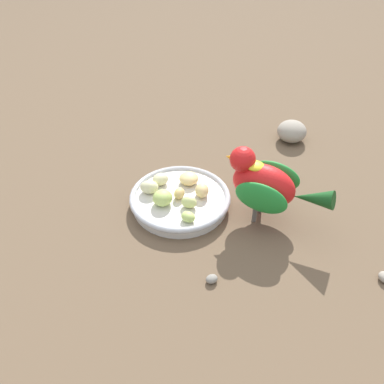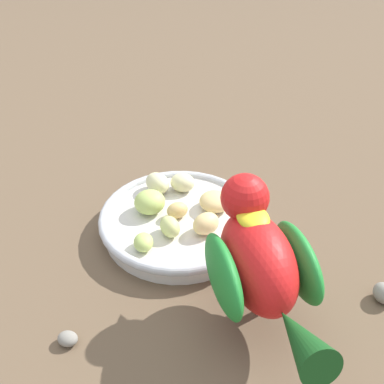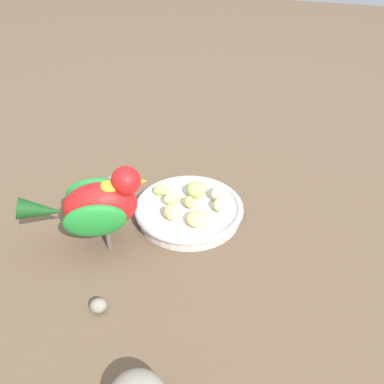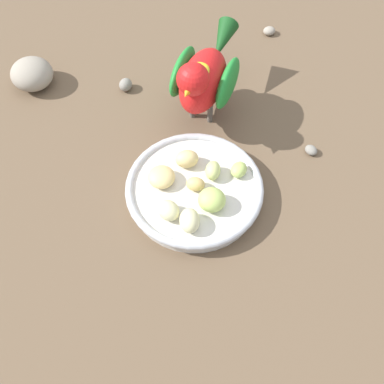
{
  "view_description": "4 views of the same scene",
  "coord_description": "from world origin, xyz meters",
  "px_view_note": "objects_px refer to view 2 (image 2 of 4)",
  "views": [
    {
      "loc": [
        -0.57,
        0.29,
        0.55
      ],
      "look_at": [
        -0.05,
        -0.04,
        0.04
      ],
      "focal_mm": 39.69,
      "sensor_mm": 36.0,
      "label": 1
    },
    {
      "loc": [
        -0.45,
        -0.16,
        0.38
      ],
      "look_at": [
        -0.0,
        -0.04,
        0.04
      ],
      "focal_mm": 43.6,
      "sensor_mm": 36.0,
      "label": 2
    },
    {
      "loc": [
        0.16,
        -0.57,
        0.47
      ],
      "look_at": [
        -0.03,
        -0.01,
        0.04
      ],
      "focal_mm": 38.08,
      "sensor_mm": 36.0,
      "label": 3
    },
    {
      "loc": [
        0.22,
        0.26,
        0.59
      ],
      "look_at": [
        -0.01,
        -0.01,
        0.05
      ],
      "focal_mm": 45.28,
      "sensor_mm": 36.0,
      "label": 4
    }
  ],
  "objects_px": {
    "pebble_2": "(68,339)",
    "apple_piece_2": "(215,200)",
    "apple_piece_1": "(206,224)",
    "parrot": "(260,261)",
    "apple_piece_7": "(143,242)",
    "apple_piece_0": "(177,210)",
    "apple_piece_3": "(170,227)",
    "apple_piece_6": "(183,183)",
    "apple_piece_5": "(157,183)",
    "apple_piece_4": "(150,202)",
    "feeding_bowl": "(179,221)",
    "pebble_0": "(384,293)"
  },
  "relations": [
    {
      "from": "pebble_2",
      "to": "apple_piece_2",
      "type": "bearing_deg",
      "value": -23.35
    },
    {
      "from": "apple_piece_1",
      "to": "pebble_2",
      "type": "distance_m",
      "value": 0.2
    },
    {
      "from": "apple_piece_1",
      "to": "parrot",
      "type": "relative_size",
      "value": 0.18
    },
    {
      "from": "apple_piece_2",
      "to": "apple_piece_7",
      "type": "distance_m",
      "value": 0.11
    },
    {
      "from": "apple_piece_1",
      "to": "apple_piece_7",
      "type": "xyz_separation_m",
      "value": [
        -0.05,
        0.06,
        -0.0
      ]
    },
    {
      "from": "apple_piece_0",
      "to": "parrot",
      "type": "distance_m",
      "value": 0.17
    },
    {
      "from": "apple_piece_3",
      "to": "parrot",
      "type": "bearing_deg",
      "value": -125.44
    },
    {
      "from": "parrot",
      "to": "apple_piece_3",
      "type": "bearing_deg",
      "value": 25.17
    },
    {
      "from": "apple_piece_1",
      "to": "apple_piece_2",
      "type": "relative_size",
      "value": 0.87
    },
    {
      "from": "apple_piece_6",
      "to": "apple_piece_7",
      "type": "bearing_deg",
      "value": 174.87
    },
    {
      "from": "apple_piece_0",
      "to": "apple_piece_6",
      "type": "relative_size",
      "value": 0.83
    },
    {
      "from": "apple_piece_7",
      "to": "apple_piece_2",
      "type": "bearing_deg",
      "value": -32.63
    },
    {
      "from": "apple_piece_5",
      "to": "pebble_2",
      "type": "xyz_separation_m",
      "value": [
        -0.23,
        0.01,
        -0.03
      ]
    },
    {
      "from": "apple_piece_5",
      "to": "pebble_2",
      "type": "height_order",
      "value": "apple_piece_5"
    },
    {
      "from": "apple_piece_4",
      "to": "feeding_bowl",
      "type": "bearing_deg",
      "value": -91.79
    },
    {
      "from": "apple_piece_0",
      "to": "apple_piece_3",
      "type": "bearing_deg",
      "value": -178.15
    },
    {
      "from": "feeding_bowl",
      "to": "apple_piece_1",
      "type": "xyz_separation_m",
      "value": [
        -0.02,
        -0.04,
        0.02
      ]
    },
    {
      "from": "apple_piece_3",
      "to": "apple_piece_6",
      "type": "distance_m",
      "value": 0.09
    },
    {
      "from": "apple_piece_0",
      "to": "pebble_0",
      "type": "bearing_deg",
      "value": -102.08
    },
    {
      "from": "parrot",
      "to": "pebble_2",
      "type": "height_order",
      "value": "parrot"
    },
    {
      "from": "feeding_bowl",
      "to": "pebble_0",
      "type": "bearing_deg",
      "value": -102.28
    },
    {
      "from": "apple_piece_1",
      "to": "apple_piece_4",
      "type": "bearing_deg",
      "value": 75.43
    },
    {
      "from": "apple_piece_2",
      "to": "parrot",
      "type": "bearing_deg",
      "value": -153.16
    },
    {
      "from": "apple_piece_7",
      "to": "pebble_0",
      "type": "bearing_deg",
      "value": -87.25
    },
    {
      "from": "apple_piece_7",
      "to": "pebble_0",
      "type": "height_order",
      "value": "apple_piece_7"
    },
    {
      "from": "apple_piece_0",
      "to": "apple_piece_5",
      "type": "distance_m",
      "value": 0.06
    },
    {
      "from": "apple_piece_6",
      "to": "feeding_bowl",
      "type": "bearing_deg",
      "value": -168.42
    },
    {
      "from": "apple_piece_0",
      "to": "apple_piece_1",
      "type": "bearing_deg",
      "value": -114.25
    },
    {
      "from": "apple_piece_1",
      "to": "apple_piece_6",
      "type": "bearing_deg",
      "value": 33.89
    },
    {
      "from": "apple_piece_5",
      "to": "pebble_0",
      "type": "bearing_deg",
      "value": -108.97
    },
    {
      "from": "pebble_2",
      "to": "apple_piece_1",
      "type": "bearing_deg",
      "value": -29.11
    },
    {
      "from": "parrot",
      "to": "pebble_2",
      "type": "xyz_separation_m",
      "value": [
        -0.07,
        0.17,
        -0.08
      ]
    },
    {
      "from": "apple_piece_6",
      "to": "parrot",
      "type": "distance_m",
      "value": 0.21
    },
    {
      "from": "feeding_bowl",
      "to": "apple_piece_0",
      "type": "relative_size",
      "value": 7.38
    },
    {
      "from": "apple_piece_3",
      "to": "pebble_0",
      "type": "bearing_deg",
      "value": -94.31
    },
    {
      "from": "apple_piece_1",
      "to": "apple_piece_7",
      "type": "distance_m",
      "value": 0.08
    },
    {
      "from": "apple_piece_4",
      "to": "apple_piece_5",
      "type": "height_order",
      "value": "apple_piece_4"
    },
    {
      "from": "apple_piece_0",
      "to": "apple_piece_4",
      "type": "bearing_deg",
      "value": 87.35
    },
    {
      "from": "apple_piece_7",
      "to": "parrot",
      "type": "distance_m",
      "value": 0.15
    },
    {
      "from": "apple_piece_3",
      "to": "pebble_2",
      "type": "distance_m",
      "value": 0.17
    },
    {
      "from": "apple_piece_1",
      "to": "pebble_2",
      "type": "height_order",
      "value": "apple_piece_1"
    },
    {
      "from": "apple_piece_2",
      "to": "apple_piece_6",
      "type": "relative_size",
      "value": 1.2
    },
    {
      "from": "apple_piece_4",
      "to": "pebble_0",
      "type": "relative_size",
      "value": 1.59
    },
    {
      "from": "apple_piece_6",
      "to": "apple_piece_7",
      "type": "xyz_separation_m",
      "value": [
        -0.12,
        0.01,
        -0.0
      ]
    },
    {
      "from": "apple_piece_4",
      "to": "parrot",
      "type": "bearing_deg",
      "value": -127.62
    },
    {
      "from": "apple_piece_5",
      "to": "apple_piece_7",
      "type": "relative_size",
      "value": 1.34
    },
    {
      "from": "pebble_2",
      "to": "apple_piece_4",
      "type": "bearing_deg",
      "value": -5.45
    },
    {
      "from": "apple_piece_1",
      "to": "apple_piece_2",
      "type": "distance_m",
      "value": 0.05
    },
    {
      "from": "apple_piece_3",
      "to": "pebble_0",
      "type": "distance_m",
      "value": 0.24
    },
    {
      "from": "apple_piece_2",
      "to": "pebble_2",
      "type": "relative_size",
      "value": 1.93
    }
  ]
}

